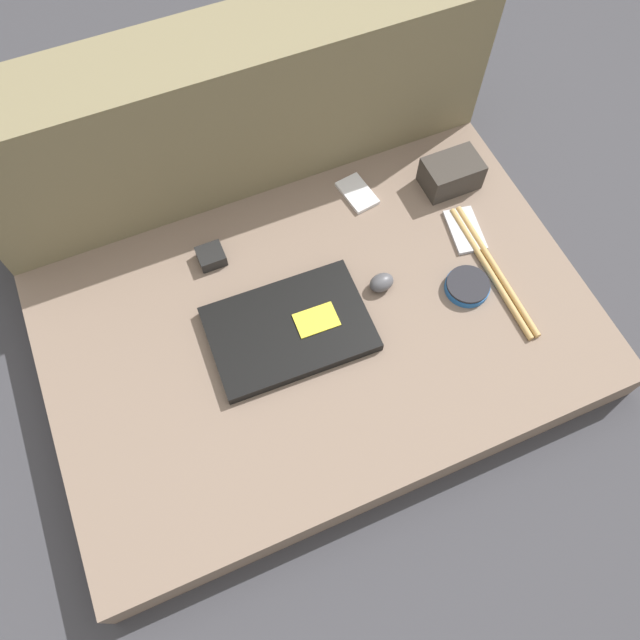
{
  "coord_description": "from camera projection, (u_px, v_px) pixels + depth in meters",
  "views": [
    {
      "loc": [
        -0.24,
        -0.55,
        1.31
      ],
      "look_at": [
        0.0,
        0.0,
        0.13
      ],
      "focal_mm": 35.0,
      "sensor_mm": 36.0,
      "label": 1
    }
  ],
  "objects": [
    {
      "name": "couch_seat",
      "position": [
        320.0,
        335.0,
        1.39
      ],
      "size": [
        1.17,
        0.76,
        0.11
      ],
      "color": "#7A6656",
      "rests_on": "ground_plane"
    },
    {
      "name": "couch_backrest",
      "position": [
        237.0,
        126.0,
        1.43
      ],
      "size": [
        1.17,
        0.2,
        0.48
      ],
      "color": "#756B4C",
      "rests_on": "ground_plane"
    },
    {
      "name": "ground_plane",
      "position": [
        320.0,
        344.0,
        1.44
      ],
      "size": [
        8.0,
        8.0,
        0.0
      ],
      "primitive_type": "plane",
      "color": "#38383D"
    },
    {
      "name": "phone_silver",
      "position": [
        465.0,
        230.0,
        1.45
      ],
      "size": [
        0.09,
        0.13,
        0.01
      ],
      "rotation": [
        0.0,
        0.0,
        -0.18
      ],
      "color": "#B7B7BC",
      "rests_on": "couch_seat"
    },
    {
      "name": "charger_brick",
      "position": [
        211.0,
        256.0,
        1.41
      ],
      "size": [
        0.06,
        0.06,
        0.03
      ],
      "color": "black",
      "rests_on": "couch_seat"
    },
    {
      "name": "laptop",
      "position": [
        289.0,
        329.0,
        1.33
      ],
      "size": [
        0.35,
        0.24,
        0.03
      ],
      "rotation": [
        0.0,
        0.0,
        -0.03
      ],
      "color": "black",
      "rests_on": "couch_seat"
    },
    {
      "name": "camera_pouch",
      "position": [
        451.0,
        173.0,
        1.49
      ],
      "size": [
        0.13,
        0.09,
        0.07
      ],
      "color": "#38332D",
      "rests_on": "couch_seat"
    },
    {
      "name": "speaker_puck",
      "position": [
        467.0,
        286.0,
        1.38
      ],
      "size": [
        0.1,
        0.1,
        0.02
      ],
      "color": "#1E569E",
      "rests_on": "couch_seat"
    },
    {
      "name": "drumstick_pair",
      "position": [
        493.0,
        270.0,
        1.4
      ],
      "size": [
        0.04,
        0.36,
        0.01
      ],
      "rotation": [
        0.0,
        0.0,
        -0.02
      ],
      "color": "tan",
      "rests_on": "couch_seat"
    },
    {
      "name": "phone_black",
      "position": [
        357.0,
        193.0,
        1.5
      ],
      "size": [
        0.08,
        0.11,
        0.01
      ],
      "rotation": [
        0.0,
        0.0,
        0.15
      ],
      "color": "silver",
      "rests_on": "couch_seat"
    },
    {
      "name": "computer_mouse",
      "position": [
        382.0,
        283.0,
        1.37
      ],
      "size": [
        0.06,
        0.05,
        0.04
      ],
      "rotation": [
        0.0,
        0.0,
        0.1
      ],
      "color": "#4C4C51",
      "rests_on": "couch_seat"
    }
  ]
}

